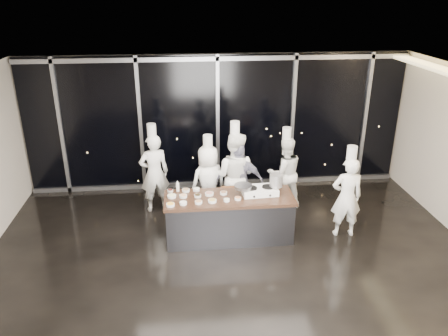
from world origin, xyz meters
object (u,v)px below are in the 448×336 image
Objects in this scene: frying_pan at (243,186)px; stove at (259,190)px; chef_far_left at (154,172)px; chef_center at (234,175)px; chef_left at (208,182)px; chef_side at (347,196)px; demo_counter at (229,217)px; guest at (239,181)px; stock_pot at (276,180)px; chef_right at (285,172)px.

stove is at bearing -2.80° from frying_pan.
chef_center reaches higher than chef_far_left.
chef_side is at bearing 136.45° from chef_left.
frying_pan is 2.16m from chef_far_left.
chef_center is (-0.06, 0.84, -0.12)m from frying_pan.
demo_counter is at bearing -175.99° from stove.
demo_counter is 0.95m from guest.
frying_pan is at bearing 129.08° from chef_far_left.
guest is at bearing 130.36° from stock_pot.
demo_counter is 1.33× the size of chef_right.
frying_pan is at bearing 116.48° from chef_center.
chef_side is at bearing 144.36° from chef_far_left.
guest reaches higher than demo_counter.
chef_left is 2.80m from chef_side.
guest is at bearing 152.47° from chef_center.
chef_right is at bearing 52.64° from stove.
guest is at bearing -21.39° from chef_side.
chef_side is at bearing 176.91° from chef_center.
demo_counter is 2.31m from chef_side.
stove is 0.79m from guest.
frying_pan is 0.85m from chef_center.
chef_right is (1.06, 0.42, -0.03)m from guest.
stove is 0.34m from frying_pan.
chef_left is 1.09× the size of guest.
chef_left is 0.65m from guest.
stove is 1.26m from chef_left.
frying_pan is (-0.33, -0.01, 0.10)m from stove.
demo_counter is 1.87m from chef_right.
chef_far_left reaches higher than chef_left.
chef_right is at bearing 162.84° from chef_far_left.
chef_far_left reaches higher than guest.
chef_left is 0.56m from chef_center.
stove is 0.92m from chef_center.
stove is 0.38× the size of chef_right.
chef_far_left is at bearing 144.76° from stove.
stove is at bearing -178.86° from stock_pot.
chef_far_left is (-1.74, 1.27, -0.18)m from frying_pan.
stove is at bearing 115.59° from chef_left.
chef_far_left is at bearing 137.52° from demo_counter.
stock_pot is at bearing -2.60° from stove.
guest is at bearing 108.33° from stove.
chef_far_left is at bearing 140.09° from frying_pan.
stock_pot is 0.13× the size of chef_left.
chef_right is (1.36, 1.23, 0.37)m from demo_counter.
demo_counter is 0.79m from stove.
stove is (0.59, 0.08, 0.51)m from demo_counter.
stove is 2.42m from chef_far_left.
stove is 1.38m from chef_right.
stock_pot reaches higher than frying_pan.
chef_right is (1.14, 0.31, -0.13)m from chef_center.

